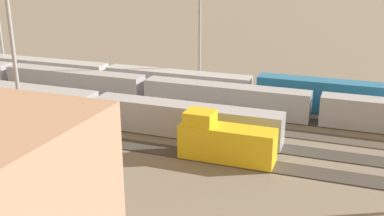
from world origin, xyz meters
name	(u,v)px	position (x,y,z in m)	size (l,w,h in m)	color
ground_plane	(144,115)	(0.00, 0.00, 0.00)	(400.00, 400.00, 0.00)	#756B5B
track_bed_0	(172,95)	(0.00, -10.00, 0.06)	(140.00, 2.80, 0.12)	#3D3833
track_bed_1	(159,104)	(0.00, -5.00, 0.06)	(140.00, 2.80, 0.12)	#3D3833
track_bed_2	(144,115)	(0.00, 0.00, 0.06)	(140.00, 2.80, 0.12)	#4C443D
track_bed_3	(126,127)	(0.00, 5.00, 0.06)	(140.00, 2.80, 0.12)	#3D3833
track_bed_4	(105,141)	(0.00, 10.00, 0.06)	(140.00, 2.80, 0.12)	#3D3833
train_on_track_0	(96,75)	(13.48, -10.00, 2.07)	(90.60, 3.06, 4.40)	#1E6B9E
train_on_track_1	(137,89)	(3.52, -5.00, 2.07)	(139.00, 3.00, 4.40)	#285193
train_on_track_4	(225,141)	(-14.33, 10.00, 2.16)	(10.00, 3.00, 5.00)	gold
train_on_track_3	(20,99)	(16.13, 5.00, 2.02)	(71.40, 3.00, 3.80)	#A8AAB2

